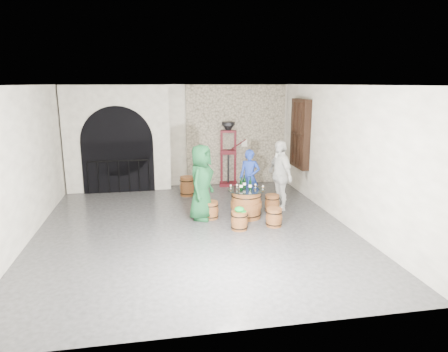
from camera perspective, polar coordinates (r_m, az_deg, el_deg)
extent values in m
plane|color=#2D2E30|center=(9.26, -4.29, -7.39)|extent=(8.00, 8.00, 0.00)
plane|color=silver|center=(12.77, -6.30, 5.67)|extent=(8.00, 0.00, 8.00)
plane|color=silver|center=(4.99, 0.24, -6.08)|extent=(8.00, 0.00, 8.00)
plane|color=silver|center=(9.18, -26.77, 1.41)|extent=(0.00, 8.00, 8.00)
plane|color=silver|center=(9.80, 16.36, 2.97)|extent=(0.00, 8.00, 8.00)
plane|color=beige|center=(8.67, -4.65, 12.82)|extent=(8.00, 8.00, 0.00)
cube|color=#B2A58E|center=(12.95, 1.73, 5.85)|extent=(3.20, 0.12, 3.18)
cube|color=silver|center=(12.53, -14.95, 5.17)|extent=(3.10, 0.50, 3.18)
cube|color=black|center=(12.41, -14.82, 1.23)|extent=(2.10, 0.03, 1.55)
cylinder|color=black|center=(12.28, -15.03, 4.77)|extent=(2.10, 0.03, 2.10)
cylinder|color=black|center=(12.31, -14.89, 2.10)|extent=(1.79, 0.04, 0.04)
cylinder|color=black|center=(12.51, -18.84, -0.28)|extent=(0.02, 0.02, 0.98)
cylinder|color=black|center=(12.47, -17.49, -0.23)|extent=(0.02, 0.02, 0.98)
cylinder|color=black|center=(12.43, -16.13, -0.17)|extent=(0.02, 0.02, 0.98)
cylinder|color=black|center=(12.40, -14.76, -0.12)|extent=(0.02, 0.02, 0.98)
cylinder|color=black|center=(12.38, -13.39, -0.06)|extent=(0.02, 0.02, 0.98)
cylinder|color=black|center=(12.37, -12.02, -0.01)|extent=(0.02, 0.02, 0.98)
cylinder|color=black|center=(12.36, -10.64, 0.05)|extent=(0.02, 0.02, 0.98)
cube|color=black|center=(11.91, 10.84, 5.95)|extent=(0.20, 1.10, 2.00)
cube|color=black|center=(11.89, 10.61, 5.95)|extent=(0.06, 0.88, 1.76)
cube|color=black|center=(11.90, 10.74, 5.95)|extent=(0.22, 0.92, 0.06)
cube|color=black|center=(11.63, 11.25, 5.77)|extent=(0.22, 0.06, 1.80)
cube|color=black|center=(11.90, 10.74, 5.95)|extent=(0.22, 0.06, 1.80)
cube|color=black|center=(12.17, 10.26, 6.13)|extent=(0.22, 0.06, 1.80)
cylinder|color=brown|center=(9.85, 3.19, -4.03)|extent=(0.71, 0.71, 0.68)
cylinder|color=brown|center=(9.85, 3.19, -4.03)|extent=(0.76, 0.76, 0.15)
torus|color=black|center=(9.92, 3.17, -5.30)|extent=(0.77, 0.77, 0.02)
torus|color=black|center=(9.78, 3.20, -2.74)|extent=(0.77, 0.77, 0.02)
cylinder|color=brown|center=(9.75, 3.21, -2.08)|extent=(0.73, 0.73, 0.02)
cylinder|color=black|center=(9.74, 3.21, -1.93)|extent=(0.93, 0.93, 0.01)
cylinder|color=brown|center=(9.80, -1.90, -4.92)|extent=(0.35, 0.35, 0.41)
cylinder|color=brown|center=(9.80, -1.90, -4.92)|extent=(0.38, 0.38, 0.09)
torus|color=black|center=(9.85, -1.90, -5.69)|extent=(0.39, 0.39, 0.02)
torus|color=black|center=(9.76, -1.91, -4.14)|extent=(0.39, 0.39, 0.02)
cylinder|color=brown|center=(9.74, -1.91, -3.72)|extent=(0.36, 0.36, 0.02)
cylinder|color=brown|center=(10.72, 3.55, -3.35)|extent=(0.35, 0.35, 0.41)
cylinder|color=brown|center=(10.72, 3.55, -3.35)|extent=(0.38, 0.38, 0.09)
torus|color=black|center=(10.76, 3.54, -4.06)|extent=(0.39, 0.39, 0.02)
torus|color=black|center=(10.68, 3.56, -2.63)|extent=(0.39, 0.39, 0.02)
cylinder|color=brown|center=(10.66, 3.57, -2.24)|extent=(0.36, 0.36, 0.02)
cylinder|color=brown|center=(10.44, 6.89, -3.87)|extent=(0.35, 0.35, 0.41)
cylinder|color=brown|center=(10.44, 6.89, -3.87)|extent=(0.38, 0.38, 0.09)
torus|color=black|center=(10.48, 6.87, -4.60)|extent=(0.39, 0.39, 0.02)
torus|color=black|center=(10.40, 6.91, -3.14)|extent=(0.39, 0.39, 0.02)
cylinder|color=brown|center=(10.38, 6.92, -2.74)|extent=(0.36, 0.36, 0.02)
cylinder|color=brown|center=(9.35, 7.16, -5.92)|extent=(0.35, 0.35, 0.41)
cylinder|color=brown|center=(9.35, 7.16, -5.92)|extent=(0.38, 0.38, 0.09)
torus|color=black|center=(9.40, 7.13, -6.72)|extent=(0.39, 0.39, 0.02)
torus|color=black|center=(9.31, 7.18, -5.11)|extent=(0.39, 0.39, 0.02)
cylinder|color=brown|center=(9.29, 7.20, -4.67)|extent=(0.36, 0.36, 0.02)
cylinder|color=brown|center=(9.07, 2.20, -6.43)|extent=(0.35, 0.35, 0.41)
cylinder|color=brown|center=(9.07, 2.20, -6.43)|extent=(0.38, 0.38, 0.09)
torus|color=black|center=(9.12, 2.19, -7.25)|extent=(0.39, 0.39, 0.02)
torus|color=black|center=(9.03, 2.21, -5.60)|extent=(0.39, 0.39, 0.02)
cylinder|color=brown|center=(9.00, 2.21, -5.15)|extent=(0.36, 0.36, 0.02)
ellipsoid|color=#0D942C|center=(8.98, 2.22, -4.78)|extent=(0.22, 0.22, 0.12)
cylinder|color=#0D942C|center=(8.99, 2.76, -5.10)|extent=(0.14, 0.14, 0.01)
imported|color=#134522|center=(9.60, -3.25, -0.91)|extent=(0.94, 1.07, 1.83)
imported|color=navy|center=(10.75, 3.66, -0.23)|extent=(0.65, 0.55, 1.52)
imported|color=silver|center=(10.42, 7.96, 0.09)|extent=(0.65, 1.14, 1.83)
cylinder|color=black|center=(9.63, 2.49, -1.37)|extent=(0.07, 0.07, 0.22)
cylinder|color=white|center=(9.64, 2.49, -1.43)|extent=(0.08, 0.08, 0.06)
cone|color=black|center=(9.60, 2.50, -0.65)|extent=(0.07, 0.07, 0.05)
cylinder|color=black|center=(9.59, 2.50, -0.33)|extent=(0.03, 0.03, 0.07)
cylinder|color=black|center=(9.66, 3.77, -1.35)|extent=(0.07, 0.07, 0.22)
cylinder|color=white|center=(9.67, 3.77, -1.40)|extent=(0.08, 0.08, 0.06)
cone|color=black|center=(9.63, 3.78, -0.63)|extent=(0.07, 0.07, 0.05)
cylinder|color=black|center=(9.62, 3.79, -0.31)|extent=(0.03, 0.03, 0.07)
cylinder|color=black|center=(9.85, 2.93, -1.06)|extent=(0.07, 0.07, 0.22)
cylinder|color=white|center=(9.85, 2.93, -1.11)|extent=(0.08, 0.08, 0.06)
cone|color=black|center=(9.82, 2.94, -0.35)|extent=(0.07, 0.07, 0.05)
cylinder|color=black|center=(9.81, 2.95, -0.04)|extent=(0.03, 0.03, 0.07)
cylinder|color=brown|center=(11.78, -5.30, -1.49)|extent=(0.39, 0.39, 0.56)
cylinder|color=brown|center=(11.78, -5.30, -1.49)|extent=(0.42, 0.42, 0.12)
torus|color=black|center=(11.82, -5.28, -2.38)|extent=(0.43, 0.43, 0.02)
torus|color=black|center=(11.73, -5.32, -0.60)|extent=(0.43, 0.43, 0.02)
cylinder|color=brown|center=(11.71, -5.33, -0.13)|extent=(0.40, 0.40, 0.02)
cube|color=#4D0C17|center=(12.94, 0.62, -1.13)|extent=(0.63, 0.54, 0.11)
cube|color=#4D0C17|center=(12.72, 0.63, 3.46)|extent=(0.56, 0.41, 0.13)
cube|color=#4D0C17|center=(12.63, 0.63, 6.37)|extent=(0.52, 0.21, 0.08)
cylinder|color=black|center=(12.80, 0.62, 1.46)|extent=(0.06, 0.06, 1.08)
cylinder|color=black|center=(12.60, 0.64, 7.50)|extent=(0.41, 0.41, 0.10)
cone|color=black|center=(12.61, 0.64, 6.91)|extent=(0.41, 0.41, 0.22)
cube|color=#4D0C17|center=(12.75, -0.35, 2.65)|extent=(0.09, 0.09, 1.73)
cube|color=#4D0C17|center=(12.76, 1.60, 2.65)|extent=(0.09, 0.09, 1.73)
cylinder|color=#4D0C17|center=(12.65, 2.11, 4.54)|extent=(0.46, 0.11, 0.34)
cube|color=silver|center=(12.96, 2.88, 4.73)|extent=(0.18, 0.10, 0.22)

